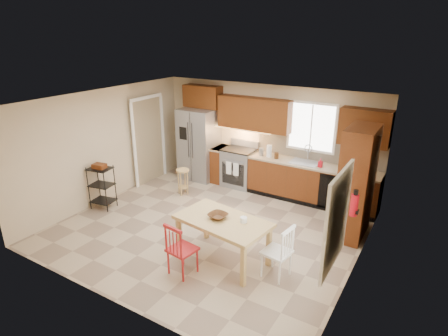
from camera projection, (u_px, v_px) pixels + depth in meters
floor at (209, 228)px, 7.39m from camera, size 5.50×5.50×0.00m
ceiling at (208, 101)px, 6.51m from camera, size 5.50×5.00×0.02m
wall_back at (266, 137)px, 8.95m from camera, size 5.50×0.02×2.50m
wall_front at (104, 225)px, 4.95m from camera, size 5.50×0.02×2.50m
wall_left at (105, 146)px, 8.29m from camera, size 0.02×5.00×2.50m
wall_right at (361, 202)px, 5.61m from camera, size 0.02×5.00×2.50m
refrigerator at (199, 144)px, 9.60m from camera, size 0.92×0.75×1.82m
range_stove at (239, 168)px, 9.24m from camera, size 0.76×0.63×0.92m
base_cabinet_narrow at (221, 164)px, 9.53m from camera, size 0.30×0.60×0.90m
base_cabinet_run at (311, 183)px, 8.37m from camera, size 2.92×0.60×0.90m
dishwasher at (333, 193)px, 7.86m from camera, size 0.60×0.02×0.78m
backsplash at (318, 149)px, 8.34m from camera, size 2.92×0.03×0.55m
upper_over_fridge at (203, 96)px, 9.34m from camera, size 1.00×0.35×0.55m
upper_left_block at (254, 114)px, 8.73m from camera, size 1.80×0.35×0.75m
upper_right_block at (365, 127)px, 7.52m from camera, size 1.00×0.35×0.75m
window_back at (312, 127)px, 8.26m from camera, size 1.12×0.04×1.12m
sink at (305, 164)px, 8.31m from camera, size 0.62×0.46×0.16m
undercab_glow at (242, 129)px, 9.00m from camera, size 1.60×0.30×0.01m
soap_bottle at (320, 163)px, 8.00m from camera, size 0.09×0.09×0.19m
paper_towel at (269, 151)px, 8.62m from camera, size 0.12×0.12×0.28m
canister_steel at (261, 152)px, 8.74m from camera, size 0.11×0.11×0.18m
canister_wood at (276, 156)px, 8.53m from camera, size 0.10×0.10×0.14m
pantry at (356, 183)px, 6.80m from camera, size 0.50×0.95×2.10m
fire_extinguisher at (354, 205)px, 5.84m from camera, size 0.12×0.12×0.36m
window_right at (337, 220)px, 4.66m from camera, size 0.04×1.02×1.32m
doorway at (148, 141)px, 9.36m from camera, size 0.04×0.95×2.10m
dining_table at (223, 240)px, 6.25m from camera, size 1.63×1.06×0.75m
chair_red at (182, 248)px, 5.87m from camera, size 0.47×0.47×0.90m
chair_white at (277, 251)px, 5.80m from camera, size 0.47×0.47×0.90m
table_bowl at (218, 218)px, 6.16m from camera, size 0.35×0.35×0.08m
table_jar at (244, 221)px, 6.02m from camera, size 0.12×0.12×0.13m
bar_stool at (183, 182)px, 8.79m from camera, size 0.33×0.33×0.62m
utility_cart at (102, 187)px, 8.07m from camera, size 0.54×0.45×0.96m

